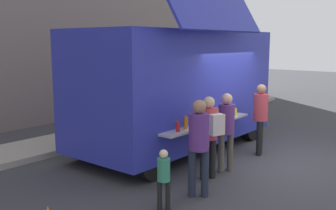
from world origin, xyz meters
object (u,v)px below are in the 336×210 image
object	(u,v)px
trash_bin	(199,103)
customer_front_ordering	(226,125)
customer_mid_with_backpack	(210,129)
child_near_queue	(164,174)
customer_rear_waiting	(199,140)
food_truck_main	(177,86)
customer_extra_browsing	(260,113)

from	to	relation	value
trash_bin	customer_front_ordering	world-z (taller)	customer_front_ordering
customer_mid_with_backpack	child_near_queue	world-z (taller)	customer_mid_with_backpack
customer_front_ordering	customer_rear_waiting	world-z (taller)	customer_rear_waiting
trash_bin	customer_rear_waiting	world-z (taller)	customer_rear_waiting
customer_front_ordering	food_truck_main	bearing A→B (deg)	5.81
trash_bin	customer_front_ordering	distance (m)	6.61
food_truck_main	customer_front_ordering	size ratio (longest dim) A/B	3.35
customer_mid_with_backpack	customer_extra_browsing	world-z (taller)	customer_extra_browsing
customer_rear_waiting	customer_extra_browsing	xyz separation A→B (m)	(3.20, 0.41, -0.01)
customer_front_ordering	customer_mid_with_backpack	world-z (taller)	same
trash_bin	customer_rear_waiting	size ratio (longest dim) A/B	0.53
food_truck_main	trash_bin	size ratio (longest dim) A/B	6.04
trash_bin	child_near_queue	size ratio (longest dim) A/B	0.91
customer_mid_with_backpack	child_near_queue	size ratio (longest dim) A/B	1.63
customer_rear_waiting	child_near_queue	size ratio (longest dim) A/B	1.70
food_truck_main	customer_mid_with_backpack	distance (m)	2.47
food_truck_main	child_near_queue	world-z (taller)	food_truck_main
customer_front_ordering	child_near_queue	distance (m)	2.44
customer_mid_with_backpack	customer_rear_waiting	xyz separation A→B (m)	(-0.88, -0.36, 0.02)
customer_mid_with_backpack	child_near_queue	distance (m)	1.80
trash_bin	customer_mid_with_backpack	distance (m)	7.13
food_truck_main	customer_front_ordering	distance (m)	2.16
customer_front_ordering	customer_extra_browsing	distance (m)	1.67
trash_bin	customer_extra_browsing	size ratio (longest dim) A/B	0.54
food_truck_main	trash_bin	xyz separation A→B (m)	(4.30, 2.32, -1.18)
food_truck_main	trash_bin	world-z (taller)	food_truck_main
trash_bin	child_near_queue	distance (m)	8.70
customer_mid_with_backpack	trash_bin	bearing A→B (deg)	-31.59
customer_extra_browsing	child_near_queue	world-z (taller)	customer_extra_browsing
food_truck_main	customer_extra_browsing	bearing A→B (deg)	-64.26
customer_front_ordering	customer_rear_waiting	bearing A→B (deg)	130.16
customer_extra_browsing	food_truck_main	bearing A→B (deg)	5.80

